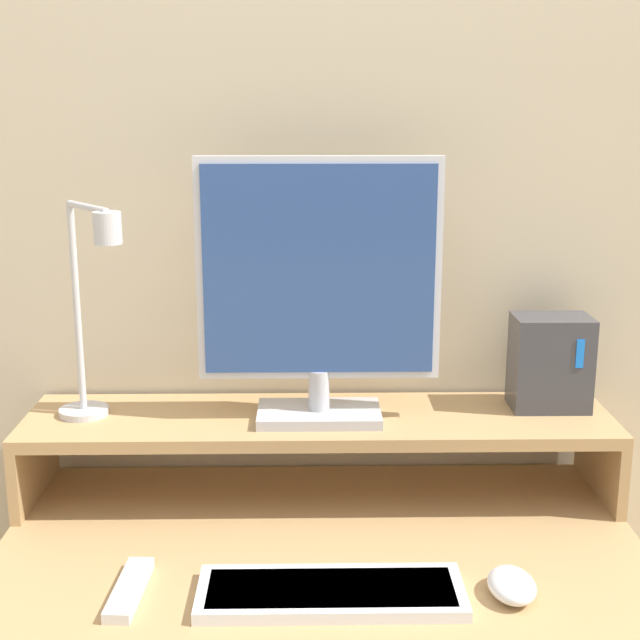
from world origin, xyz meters
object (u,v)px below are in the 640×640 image
monitor (318,286)px  router_dock (550,363)px  keyboard (331,592)px  desk_lamp (91,310)px  mouse (512,585)px  remote_control (129,589)px

monitor → router_dock: 0.44m
router_dock → keyboard: bearing=-136.5°
desk_lamp → mouse: 0.79m
desk_lamp → mouse: bearing=-25.5°
keyboard → router_dock: bearing=43.5°
monitor → router_dock: (0.41, 0.05, -0.15)m
keyboard → monitor: bearing=92.2°
monitor → desk_lamp: (-0.38, -0.02, -0.04)m
keyboard → remote_control: bearing=176.8°
desk_lamp → keyboard: size_ratio=1.00×
keyboard → mouse: (0.26, 0.00, 0.01)m
keyboard → remote_control: keyboard is taller
router_dock → mouse: router_dock is taller
desk_lamp → remote_control: bearing=-71.0°
router_dock → keyboard: (-0.40, -0.38, -0.22)m
router_dock → keyboard: size_ratio=0.45×
mouse → router_dock: bearing=69.2°
desk_lamp → keyboard: bearing=-38.6°
monitor → router_dock: bearing=7.0°
desk_lamp → remote_control: (0.10, -0.29, -0.34)m
router_dock → mouse: 0.46m
monitor → mouse: 0.56m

